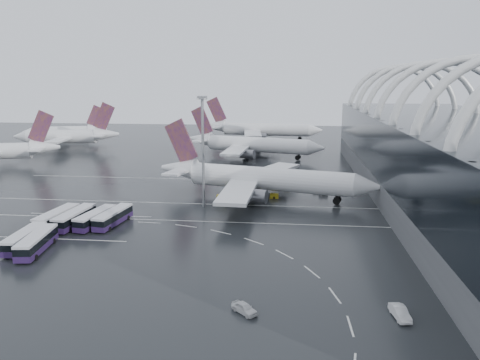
# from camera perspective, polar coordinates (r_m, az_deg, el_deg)

# --- Properties ---
(ground) EXTENTS (420.00, 420.00, 0.00)m
(ground) POSITION_cam_1_polar(r_m,az_deg,el_deg) (102.65, -5.40, -4.68)
(ground) COLOR black
(ground) RESTS_ON ground
(terminal) EXTENTS (42.00, 160.00, 34.90)m
(terminal) POSITION_cam_1_polar(r_m,az_deg,el_deg) (124.62, 25.55, 2.32)
(terminal) COLOR #5B5D61
(terminal) RESTS_ON ground
(lane_marking_near) EXTENTS (120.00, 0.25, 0.01)m
(lane_marking_near) POSITION_cam_1_polar(r_m,az_deg,el_deg) (100.78, -5.63, -5.00)
(lane_marking_near) COLOR white
(lane_marking_near) RESTS_ON ground
(lane_marking_mid) EXTENTS (120.00, 0.25, 0.01)m
(lane_marking_mid) POSITION_cam_1_polar(r_m,az_deg,el_deg) (113.96, -4.20, -2.93)
(lane_marking_mid) COLOR white
(lane_marking_mid) RESTS_ON ground
(lane_marking_far) EXTENTS (120.00, 0.25, 0.01)m
(lane_marking_far) POSITION_cam_1_polar(r_m,az_deg,el_deg) (140.81, -2.17, 0.03)
(lane_marking_far) COLOR white
(lane_marking_far) RESTS_ON ground
(bus_bay_line_south) EXTENTS (28.00, 0.25, 0.01)m
(bus_bay_line_south) POSITION_cam_1_polar(r_m,az_deg,el_deg) (96.21, -21.63, -6.68)
(bus_bay_line_south) COLOR white
(bus_bay_line_south) RESTS_ON ground
(bus_bay_line_north) EXTENTS (28.00, 0.25, 0.01)m
(bus_bay_line_north) POSITION_cam_1_polar(r_m,az_deg,el_deg) (109.89, -17.79, -4.08)
(bus_bay_line_north) COLOR white
(bus_bay_line_north) RESTS_ON ground
(airliner_main) EXTENTS (57.26, 49.48, 19.58)m
(airliner_main) POSITION_cam_1_polar(r_m,az_deg,el_deg) (118.76, 2.36, 0.14)
(airliner_main) COLOR white
(airliner_main) RESTS_ON ground
(airliner_gate_b) EXTENTS (54.87, 48.65, 19.34)m
(airliner_gate_b) POSITION_cam_1_polar(r_m,az_deg,el_deg) (180.81, 1.33, 4.32)
(airliner_gate_b) COLOR white
(airliner_gate_b) RESTS_ON ground
(airliner_gate_c) EXTENTS (59.16, 54.28, 21.06)m
(airliner_gate_c) POSITION_cam_1_polar(r_m,az_deg,el_deg) (231.83, 2.42, 6.17)
(airliner_gate_c) COLOR white
(airliner_gate_c) RESTS_ON ground
(jet_remote_mid) EXTENTS (46.12, 37.21, 20.06)m
(jet_remote_mid) POSITION_cam_1_polar(r_m,az_deg,el_deg) (216.98, -20.17, 4.99)
(jet_remote_mid) COLOR white
(jet_remote_mid) RESTS_ON ground
(jet_remote_far) EXTENTS (39.60, 32.12, 17.36)m
(jet_remote_far) POSITION_cam_1_polar(r_m,az_deg,el_deg) (245.08, -20.36, 5.57)
(jet_remote_far) COLOR white
(jet_remote_far) RESTS_ON ground
(bus_row_near_a) EXTENTS (4.26, 13.13, 3.18)m
(bus_row_near_a) POSITION_cam_1_polar(r_m,az_deg,el_deg) (103.81, -21.43, -4.30)
(bus_row_near_a) COLOR #26143E
(bus_row_near_a) RESTS_ON ground
(bus_row_near_b) EXTENTS (4.06, 13.11, 3.18)m
(bus_row_near_b) POSITION_cam_1_polar(r_m,az_deg,el_deg) (102.51, -19.51, -4.35)
(bus_row_near_b) COLOR #26143E
(bus_row_near_b) RESTS_ON ground
(bus_row_near_c) EXTENTS (4.71, 12.55, 3.02)m
(bus_row_near_c) POSITION_cam_1_polar(r_m,az_deg,el_deg) (101.27, -17.21, -4.44)
(bus_row_near_c) COLOR #26143E
(bus_row_near_c) RESTS_ON ground
(bus_row_near_d) EXTENTS (4.40, 12.74, 3.07)m
(bus_row_near_d) POSITION_cam_1_polar(r_m,az_deg,el_deg) (100.79, -15.22, -4.38)
(bus_row_near_d) COLOR #26143E
(bus_row_near_d) RESTS_ON ground
(bus_row_far_a) EXTENTS (3.34, 12.25, 2.99)m
(bus_row_far_a) POSITION_cam_1_polar(r_m,az_deg,el_deg) (93.08, -24.78, -6.53)
(bus_row_far_a) COLOR #26143E
(bus_row_far_a) RESTS_ON ground
(bus_row_far_b) EXTENTS (4.42, 12.98, 3.13)m
(bus_row_far_b) POSITION_cam_1_polar(r_m,az_deg,el_deg) (90.10, -23.52, -6.96)
(bus_row_far_b) COLOR #26143E
(bus_row_far_b) RESTS_ON ground
(van_curve_b) EXTENTS (4.03, 3.97, 1.37)m
(van_curve_b) POSITION_cam_1_polar(r_m,az_deg,el_deg) (62.85, 0.55, -15.34)
(van_curve_b) COLOR silver
(van_curve_b) RESTS_ON ground
(van_curve_c) EXTENTS (2.26, 4.66, 1.47)m
(van_curve_c) POSITION_cam_1_polar(r_m,az_deg,el_deg) (64.96, 18.92, -15.04)
(van_curve_c) COLOR silver
(van_curve_c) RESTS_ON ground
(floodlight_mast) EXTENTS (1.99, 1.99, 25.95)m
(floodlight_mast) POSITION_cam_1_polar(r_m,az_deg,el_deg) (108.80, -4.56, 5.10)
(floodlight_mast) COLOR gray
(floodlight_mast) RESTS_ON ground
(gse_cart_belly_a) EXTENTS (2.17, 1.29, 1.19)m
(gse_cart_belly_a) POSITION_cam_1_polar(r_m,az_deg,el_deg) (119.41, 4.19, -1.93)
(gse_cart_belly_a) COLOR #B29D17
(gse_cart_belly_a) RESTS_ON ground
(gse_cart_belly_b) EXTENTS (1.97, 1.16, 1.07)m
(gse_cart_belly_b) POSITION_cam_1_polar(r_m,az_deg,el_deg) (127.83, 9.30, -1.14)
(gse_cart_belly_b) COLOR slate
(gse_cart_belly_b) RESTS_ON ground
(gse_cart_belly_c) EXTENTS (2.32, 1.37, 1.26)m
(gse_cart_belly_c) POSITION_cam_1_polar(r_m,az_deg,el_deg) (117.52, -2.27, -2.13)
(gse_cart_belly_c) COLOR #B29D17
(gse_cart_belly_c) RESTS_ON ground
(gse_cart_belly_d) EXTENTS (2.30, 1.36, 1.26)m
(gse_cart_belly_d) POSITION_cam_1_polar(r_m,az_deg,el_deg) (125.30, 10.15, -1.40)
(gse_cart_belly_d) COLOR slate
(gse_cart_belly_d) RESTS_ON ground
(gse_cart_belly_e) EXTENTS (2.28, 1.35, 1.25)m
(gse_cart_belly_e) POSITION_cam_1_polar(r_m,az_deg,el_deg) (132.37, 5.87, -0.54)
(gse_cart_belly_e) COLOR #B29D17
(gse_cart_belly_e) RESTS_ON ground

